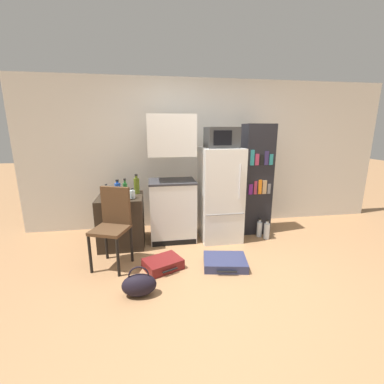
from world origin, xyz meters
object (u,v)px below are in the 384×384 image
Objects in this scene: refrigerator at (220,194)px; bottle_olive_oil at (137,185)px; suitcase_large_flat at (225,262)px; kitchen_hutch at (172,185)px; bookshelf at (256,180)px; bottle_clear_short at (133,194)px; chair at (113,220)px; suitcase_small_flat at (163,264)px; water_bottle_middle at (259,229)px; side_table at (122,220)px; bottle_amber_beer at (137,187)px; microwave at (221,137)px; handbag at (139,285)px; water_bottle_front at (267,231)px; bottle_blue_soda at (118,189)px; bottle_milk_white at (107,191)px; bottle_green_tall at (125,191)px.

refrigerator reaches higher than bottle_olive_oil.
bottle_olive_oil reaches higher than suitcase_large_flat.
bookshelf is at bearing 3.92° from kitchen_hutch.
bookshelf is at bearing 62.97° from suitcase_large_flat.
bottle_clear_short is 0.54m from chair.
water_bottle_middle is (1.59, 0.74, 0.07)m from suitcase_small_flat.
bottle_amber_beer reaches higher than side_table.
bottle_olive_oil is at bearing 175.18° from microwave.
chair is 1.86× the size of suitcase_small_flat.
bottle_amber_beer is at bearing 92.21° from handbag.
refrigerator is (0.74, -0.06, -0.15)m from kitchen_hutch.
bottle_blue_soda is at bearing 175.81° from water_bottle_front.
handbag is 2.26m from water_bottle_front.
bottle_blue_soda is at bearing -173.75° from kitchen_hutch.
kitchen_hutch is at bearing 71.18° from handbag.
kitchen_hutch is 0.96m from bottle_milk_white.
refrigerator is at bearing -4.40° from kitchen_hutch.
bottle_amber_beer is at bearing 44.48° from side_table.
water_bottle_front is (1.67, 0.64, 0.07)m from suitcase_small_flat.
side_table is at bearing 102.43° from handbag.
kitchen_hutch is 1.58m from water_bottle_middle.
bottle_blue_soda reaches higher than bottle_clear_short.
microwave is 1.97m from suitcase_small_flat.
side_table is 1.38m from handbag.
bottle_clear_short is at bearing -170.75° from bookshelf.
bottle_milk_white reaches higher than suitcase_large_flat.
bottle_olive_oil is 2.06× the size of bottle_clear_short.
bottle_clear_short is (0.19, -0.16, 0.44)m from side_table.
microwave is at bearing 42.92° from chair.
kitchen_hutch reaches higher than bottle_amber_beer.
bottle_blue_soda reaches higher than suitcase_small_flat.
kitchen_hutch is at bearing 175.60° from refrigerator.
microwave is at bearing -4.82° from bottle_olive_oil.
handbag is (-0.48, -1.40, -0.74)m from kitchen_hutch.
bottle_clear_short is 0.39m from bottle_amber_beer.
refrigerator reaches higher than water_bottle_front.
bottle_amber_beer is at bearing 23.68° from bottle_milk_white.
bookshelf reaches higher than bottle_clear_short.
side_table is at bearing 140.89° from bottle_clear_short.
suitcase_small_flat is (-0.20, -0.89, -0.80)m from kitchen_hutch.
bottle_clear_short is 0.84× the size of bottle_milk_white.
water_bottle_middle is at bearing 2.07° from bottle_clear_short.
refrigerator is 1.54m from bottle_blue_soda.
bookshelf reaches higher than bottle_milk_white.
bottle_milk_white reaches higher than suitcase_small_flat.
refrigerator reaches higher than chair.
bottle_green_tall is at bearing 162.51° from suitcase_large_flat.
handbag is 1.16× the size of water_bottle_middle.
kitchen_hutch reaches higher than chair.
refrigerator reaches higher than side_table.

